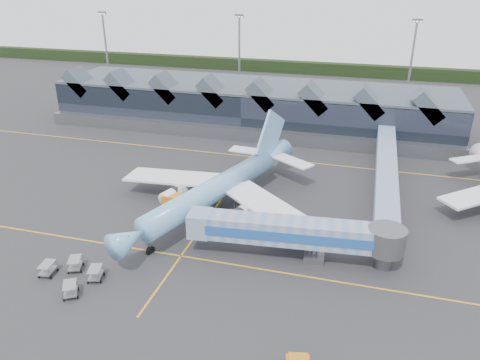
# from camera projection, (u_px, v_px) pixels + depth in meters

# --- Properties ---
(ground) EXTENTS (260.00, 260.00, 0.00)m
(ground) POSITION_uv_depth(u_px,v_px,m) (202.00, 226.00, 66.77)
(ground) COLOR #2C2C2F
(ground) RESTS_ON ground
(taxi_stripes) EXTENTS (120.00, 60.00, 0.01)m
(taxi_stripes) POSITION_uv_depth(u_px,v_px,m) (224.00, 196.00, 75.53)
(taxi_stripes) COLOR #F1A41C
(taxi_stripes) RESTS_ON ground
(tree_line_far) EXTENTS (260.00, 4.00, 4.00)m
(tree_line_far) POSITION_uv_depth(u_px,v_px,m) (311.00, 68.00, 162.34)
(tree_line_far) COLOR black
(tree_line_far) RESTS_ON ground
(terminal) EXTENTS (90.00, 22.25, 12.52)m
(terminal) POSITION_uv_depth(u_px,v_px,m) (251.00, 105.00, 107.51)
(terminal) COLOR black
(terminal) RESTS_ON ground
(light_masts) EXTENTS (132.40, 42.56, 22.45)m
(light_masts) POSITION_uv_depth(u_px,v_px,m) (374.00, 65.00, 111.44)
(light_masts) COLOR gray
(light_masts) RESTS_ON ground
(main_airliner) EXTENTS (32.69, 38.48, 12.74)m
(main_airliner) POSITION_uv_depth(u_px,v_px,m) (219.00, 187.00, 69.73)
(main_airliner) COLOR #6CAADB
(main_airliner) RESTS_ON ground
(jet_bridge) EXTENTS (26.72, 6.35, 5.57)m
(jet_bridge) POSITION_uv_depth(u_px,v_px,m) (306.00, 234.00, 57.51)
(jet_bridge) COLOR #6E8BB8
(jet_bridge) RESTS_ON ground
(fuel_truck) EXTENTS (3.40, 10.17, 3.39)m
(fuel_truck) POSITION_uv_depth(u_px,v_px,m) (184.00, 190.00, 73.04)
(fuel_truck) COLOR black
(fuel_truck) RESTS_ON ground
(baggage_carts) EXTENTS (7.85, 7.08, 1.54)m
(baggage_carts) POSITION_uv_depth(u_px,v_px,m) (72.00, 273.00, 54.93)
(baggage_carts) COLOR #94989C
(baggage_carts) RESTS_ON ground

